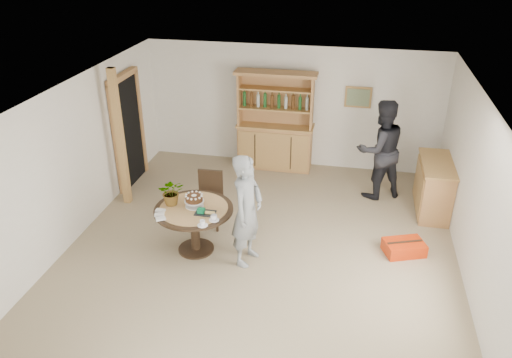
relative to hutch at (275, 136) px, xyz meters
The scene contains 17 objects.
ground 3.33m from the hutch, 84.71° to the right, with size 7.00×7.00×0.00m, color tan.
room_shell 3.41m from the hutch, 84.65° to the right, with size 6.04×7.04×2.52m.
doorway 2.94m from the hutch, 154.78° to the right, with size 0.13×1.10×2.18m.
pine_post 3.20m from the hutch, 139.62° to the right, with size 0.12×0.12×2.50m, color #AF8949.
hutch is the anchor object (origin of this frame).
sideboard 3.29m from the hutch, 22.21° to the right, with size 0.54×1.26×0.94m.
dining_table 3.33m from the hutch, 102.05° to the right, with size 1.20×1.20×0.76m.
dining_chair 2.53m from the hutch, 106.06° to the right, with size 0.44×0.44×0.95m.
birthday_cake 3.29m from the hutch, 102.24° to the right, with size 0.30×0.30×0.20m.
flower_vase 3.39m from the hutch, 108.05° to the right, with size 0.38×0.33×0.42m, color #3F7233.
gift_tray 3.42m from the hutch, 98.10° to the right, with size 0.30×0.20×0.08m.
coffee_cup_a 3.55m from the hutch, 94.78° to the right, with size 0.15×0.15×0.09m.
coffee_cup_b 3.73m from the hutch, 96.40° to the right, with size 0.15×0.15×0.08m.
napkins 3.74m from the hutch, 107.20° to the right, with size 0.24×0.33×0.03m.
teen_boy 3.37m from the hutch, 87.37° to the right, with size 0.63×0.42×1.74m, color slate.
adult_person 2.26m from the hutch, 22.56° to the right, with size 0.91×0.71×1.87m, color black.
red_suitcase 3.72m from the hutch, 47.17° to the right, with size 0.70×0.59×0.21m.
Camera 1 is at (1.24, -6.19, 4.56)m, focal length 35.00 mm.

